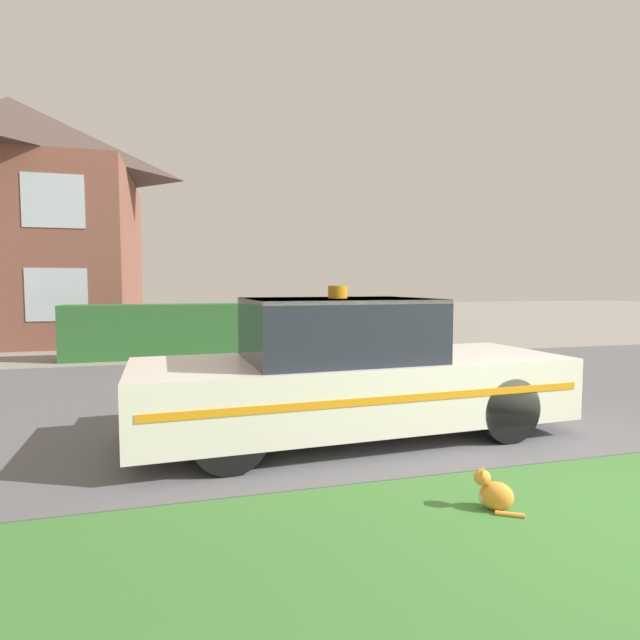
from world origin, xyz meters
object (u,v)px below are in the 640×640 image
Objects in this scene: cat at (493,493)px; police_car at (350,373)px; wheelie_bin at (432,328)px; house_left at (13,217)px.

police_car is at bearing -46.29° from cat.
police_car reaches higher than wheelie_bin.
wheelie_bin is (10.82, -5.57, -3.08)m from house_left.
house_left is at bearing 142.88° from wheelie_bin.
cat is at bearing -63.14° from house_left.
house_left reaches higher than wheelie_bin.
police_car is at bearing -134.31° from wheelie_bin.
wheelie_bin is at bearing 53.03° from police_car.
police_car is 13.83m from house_left.
house_left reaches higher than police_car.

